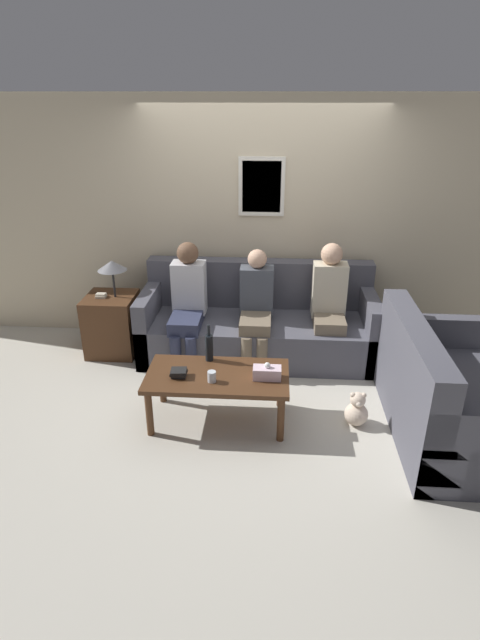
{
  "coord_description": "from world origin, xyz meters",
  "views": [
    {
      "loc": [
        0.14,
        -4.28,
        2.57
      ],
      "look_at": [
        -0.15,
        -0.11,
        0.68
      ],
      "focal_mm": 28.0,
      "sensor_mm": 36.0,
      "label": 1
    }
  ],
  "objects_px": {
    "couch_main": "(258,325)",
    "coffee_table": "(217,380)",
    "drinking_glass": "(212,377)",
    "couch_side": "(445,398)",
    "wine_bottle": "(209,347)",
    "person_left": "(188,300)",
    "person_middle": "(256,305)",
    "teddy_bear": "(357,411)",
    "person_right": "(329,301)"
  },
  "relations": [
    {
      "from": "coffee_table",
      "to": "drinking_glass",
      "type": "height_order",
      "value": "drinking_glass"
    },
    {
      "from": "couch_main",
      "to": "drinking_glass",
      "type": "distance_m",
      "value": 1.44
    },
    {
      "from": "couch_side",
      "to": "coffee_table",
      "type": "distance_m",
      "value": 1.86
    },
    {
      "from": "person_middle",
      "to": "teddy_bear",
      "type": "distance_m",
      "value": 1.5
    },
    {
      "from": "couch_main",
      "to": "coffee_table",
      "type": "relative_size",
      "value": 2.05
    },
    {
      "from": "couch_side",
      "to": "drinking_glass",
      "type": "distance_m",
      "value": 1.9
    },
    {
      "from": "wine_bottle",
      "to": "person_middle",
      "type": "relative_size",
      "value": 0.29
    },
    {
      "from": "wine_bottle",
      "to": "couch_main",
      "type": "bearing_deg",
      "value": 69.38
    },
    {
      "from": "couch_side",
      "to": "wine_bottle",
      "type": "relative_size",
      "value": 4.84
    },
    {
      "from": "couch_side",
      "to": "teddy_bear",
      "type": "xyz_separation_m",
      "value": [
        -0.69,
        0.04,
        -0.19
      ]
    },
    {
      "from": "person_middle",
      "to": "person_left",
      "type": "bearing_deg",
      "value": -178.9
    },
    {
      "from": "couch_main",
      "to": "person_middle",
      "type": "relative_size",
      "value": 2.09
    },
    {
      "from": "couch_main",
      "to": "wine_bottle",
      "type": "relative_size",
      "value": 7.19
    },
    {
      "from": "couch_main",
      "to": "drinking_glass",
      "type": "height_order",
      "value": "couch_main"
    },
    {
      "from": "person_left",
      "to": "couch_side",
      "type": "bearing_deg",
      "value": -26.07
    },
    {
      "from": "coffee_table",
      "to": "person_middle",
      "type": "relative_size",
      "value": 1.02
    },
    {
      "from": "wine_bottle",
      "to": "teddy_bear",
      "type": "distance_m",
      "value": 1.37
    },
    {
      "from": "couch_main",
      "to": "person_left",
      "type": "height_order",
      "value": "person_left"
    },
    {
      "from": "couch_main",
      "to": "wine_bottle",
      "type": "bearing_deg",
      "value": -110.62
    },
    {
      "from": "person_left",
      "to": "teddy_bear",
      "type": "height_order",
      "value": "person_left"
    },
    {
      "from": "coffee_table",
      "to": "person_right",
      "type": "distance_m",
      "value": 1.55
    },
    {
      "from": "person_left",
      "to": "person_right",
      "type": "relative_size",
      "value": 0.99
    },
    {
      "from": "couch_side",
      "to": "person_left",
      "type": "bearing_deg",
      "value": 63.93
    },
    {
      "from": "coffee_table",
      "to": "person_right",
      "type": "relative_size",
      "value": 0.96
    },
    {
      "from": "person_middle",
      "to": "teddy_bear",
      "type": "height_order",
      "value": "person_middle"
    },
    {
      "from": "couch_main",
      "to": "couch_side",
      "type": "xyz_separation_m",
      "value": [
        1.57,
        -1.3,
        0.0
      ]
    },
    {
      "from": "person_left",
      "to": "coffee_table",
      "type": "bearing_deg",
      "value": -68.86
    },
    {
      "from": "couch_side",
      "to": "person_middle",
      "type": "xyz_separation_m",
      "value": [
        -1.59,
        1.13,
        0.3
      ]
    },
    {
      "from": "person_right",
      "to": "teddy_bear",
      "type": "relative_size",
      "value": 3.98
    },
    {
      "from": "wine_bottle",
      "to": "teddy_bear",
      "type": "relative_size",
      "value": 1.08
    },
    {
      "from": "couch_main",
      "to": "coffee_table",
      "type": "distance_m",
      "value": 1.31
    },
    {
      "from": "person_left",
      "to": "person_middle",
      "type": "xyz_separation_m",
      "value": [
        0.7,
        0.01,
        -0.04
      ]
    },
    {
      "from": "wine_bottle",
      "to": "teddy_bear",
      "type": "xyz_separation_m",
      "value": [
        1.27,
        -0.22,
        -0.45
      ]
    },
    {
      "from": "person_middle",
      "to": "couch_side",
      "type": "bearing_deg",
      "value": -35.5
    },
    {
      "from": "couch_side",
      "to": "coffee_table",
      "type": "height_order",
      "value": "couch_side"
    },
    {
      "from": "drinking_glass",
      "to": "person_middle",
      "type": "relative_size",
      "value": 0.08
    },
    {
      "from": "couch_main",
      "to": "wine_bottle",
      "type": "height_order",
      "value": "couch_main"
    },
    {
      "from": "wine_bottle",
      "to": "person_right",
      "type": "distance_m",
      "value": 1.43
    },
    {
      "from": "drinking_glass",
      "to": "teddy_bear",
      "type": "bearing_deg",
      "value": 6.24
    },
    {
      "from": "wine_bottle",
      "to": "person_middle",
      "type": "xyz_separation_m",
      "value": [
        0.37,
        0.87,
        0.04
      ]
    },
    {
      "from": "drinking_glass",
      "to": "person_left",
      "type": "height_order",
      "value": "person_left"
    },
    {
      "from": "person_left",
      "to": "wine_bottle",
      "type": "bearing_deg",
      "value": -69.11
    },
    {
      "from": "wine_bottle",
      "to": "drinking_glass",
      "type": "bearing_deg",
      "value": -79.7
    },
    {
      "from": "person_left",
      "to": "person_middle",
      "type": "height_order",
      "value": "person_left"
    },
    {
      "from": "couch_main",
      "to": "wine_bottle",
      "type": "distance_m",
      "value": 1.14
    },
    {
      "from": "coffee_table",
      "to": "person_left",
      "type": "distance_m",
      "value": 1.2
    },
    {
      "from": "wine_bottle",
      "to": "person_middle",
      "type": "height_order",
      "value": "person_middle"
    },
    {
      "from": "couch_side",
      "to": "coffee_table",
      "type": "bearing_deg",
      "value": 89.19
    },
    {
      "from": "couch_main",
      "to": "couch_side",
      "type": "bearing_deg",
      "value": -39.61
    },
    {
      "from": "drinking_glass",
      "to": "couch_side",
      "type": "bearing_deg",
      "value": 2.81
    }
  ]
}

